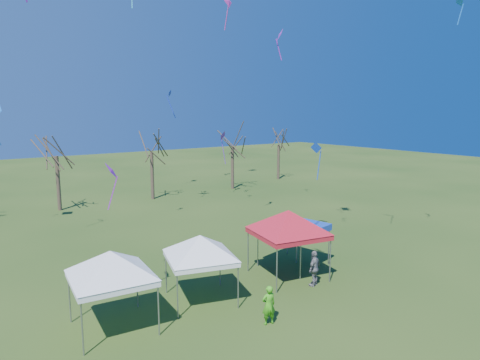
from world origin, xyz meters
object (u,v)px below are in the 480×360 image
Objects in this scene: tree_2 at (55,136)px; tree_3 at (151,135)px; tent_white_west at (110,256)px; tent_red at (289,215)px; person_green at (269,305)px; tree_5 at (279,133)px; person_grey at (314,268)px; tent_blue at (294,228)px; tree_4 at (232,133)px; tent_white_mid at (200,240)px.

tree_3 is at bearing -2.27° from tree_2.
tent_white_west is 0.92× the size of tent_red.
tree_5 is at bearing -120.03° from person_green.
tent_red is at bearing -130.32° from tree_5.
person_green is at bearing -32.70° from tent_white_west.
tree_2 is 26.15m from tree_5.
tree_2 reaches higher than tent_white_west.
person_grey is (-2.46, -23.65, -5.20)m from tree_3.
tree_2 is 1.83× the size of tent_red.
tent_red reaches higher than tent_blue.
tree_3 is at bearing -115.35° from person_grey.
tree_4 is 30.31m from person_green.
tent_white_mid is (0.67, -22.15, -3.48)m from tree_2.
person_grey is (5.27, -1.84, -1.93)m from tent_white_mid.
tree_2 is at bearing -176.30° from tree_5.
tree_2 is 4.65× the size of person_grey.
tree_3 is 1.77× the size of tent_red.
tree_5 is 1.67× the size of tent_red.
tent_blue is at bearing 5.08° from tent_white_west.
tree_3 is 2.08× the size of tent_white_mid.
tree_2 is at bearing 81.41° from tent_white_west.
tree_3 reaches higher than tent_blue.
tree_3 is at bearing 70.48° from tent_white_mid.
tree_2 is 1.04× the size of tree_4.
tree_3 is at bearing 61.82° from tent_white_west.
tree_2 is at bearing 178.78° from tree_4.
tree_3 reaches higher than tree_4.
tent_red is at bearing -97.04° from tree_3.
tree_3 is 4.49× the size of person_grey.
person_grey is at bearing -112.28° from tent_blue.
tent_blue is (6.33, 0.76, -0.68)m from tent_white_mid.
tent_white_west is 2.57× the size of person_green.
tent_red is (-20.41, -24.05, -2.48)m from tree_5.
tree_5 is at bearing 6.52° from tree_3.
tree_4 is 4.93× the size of person_green.
tree_4 is 25.23m from tent_red.
tent_white_west is at bearing -140.84° from tree_5.
tent_white_mid is at bearing -128.08° from tree_4.
tree_5 is (8.37, 2.06, -0.33)m from tree_4.
tree_3 reaches higher than person_green.
tent_white_mid is at bearing -38.62° from person_grey.
tree_3 reaches higher than tent_white_west.
tent_blue is (-10.72, -21.01, -3.92)m from tree_4.
tree_5 is 38.09m from tent_white_west.
tent_white_mid is at bearing -173.13° from tent_blue.
tent_white_west reaches higher than tent_white_mid.
tent_white_mid is at bearing -109.52° from tree_3.
tree_5 is 1.97× the size of tent_white_mid.
tent_white_mid is 1.08× the size of tent_blue.
tent_white_mid is (-25.42, -23.83, -2.92)m from tree_5.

